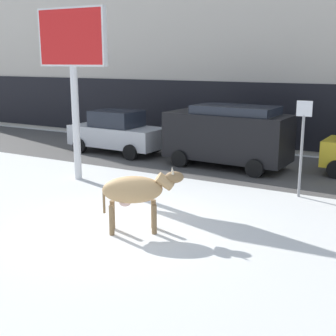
{
  "coord_description": "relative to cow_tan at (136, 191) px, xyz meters",
  "views": [
    {
      "loc": [
        6.11,
        -8.4,
        3.93
      ],
      "look_at": [
        0.2,
        1.96,
        1.1
      ],
      "focal_mm": 48.56,
      "sensor_mm": 36.0,
      "label": 1
    }
  ],
  "objects": [
    {
      "name": "billboard",
      "position": [
        -4.42,
        3.09,
        3.32
      ],
      "size": [
        2.53,
        0.36,
        5.56
      ],
      "color": "silver",
      "rests_on": "ground"
    },
    {
      "name": "car_silver_sedan",
      "position": [
        -5.89,
        7.38,
        -0.09
      ],
      "size": [
        4.26,
        2.1,
        1.84
      ],
      "color": "#B7BABF",
      "rests_on": "ground"
    },
    {
      "name": "cow_tan",
      "position": [
        0.0,
        0.0,
        0.0
      ],
      "size": [
        1.8,
        1.4,
        1.54
      ],
      "color": "tan",
      "rests_on": "ground"
    },
    {
      "name": "road_strip",
      "position": [
        -0.45,
        7.77,
        -0.99
      ],
      "size": [
        60.0,
        5.6,
        0.01
      ],
      "primitive_type": "cube",
      "color": "#514F4C",
      "rests_on": "ground"
    },
    {
      "name": "car_black_van",
      "position": [
        -0.7,
        7.25,
        0.25
      ],
      "size": [
        4.67,
        2.25,
        2.32
      ],
      "color": "black",
      "rests_on": "ground"
    },
    {
      "name": "building_facade",
      "position": [
        -0.45,
        13.95,
        5.49
      ],
      "size": [
        44.0,
        6.1,
        13.0
      ],
      "color": "beige",
      "rests_on": "ground"
    },
    {
      "name": "ground_plane",
      "position": [
        -0.45,
        0.0,
        -0.99
      ],
      "size": [
        120.0,
        120.0,
        0.0
      ],
      "primitive_type": "plane",
      "color": "white"
    },
    {
      "name": "street_sign",
      "position": [
        2.62,
        4.72,
        0.68
      ],
      "size": [
        0.44,
        0.08,
        2.82
      ],
      "color": "gray",
      "rests_on": "ground"
    },
    {
      "name": "pedestrian_near_billboard",
      "position": [
        -3.39,
        10.52,
        -0.11
      ],
      "size": [
        0.36,
        0.24,
        1.73
      ],
      "color": "#282833",
      "rests_on": "ground"
    }
  ]
}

